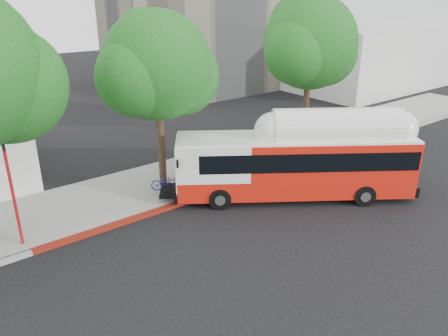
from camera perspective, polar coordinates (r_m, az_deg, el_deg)
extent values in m
plane|color=black|center=(18.48, 4.42, -8.02)|extent=(120.00, 120.00, 0.00)
cube|color=gray|center=(23.12, -6.37, -1.39)|extent=(60.00, 5.00, 0.15)
cube|color=gray|center=(21.13, -2.65, -3.64)|extent=(60.00, 0.30, 0.15)
cube|color=maroon|center=(19.76, -9.81, -5.90)|extent=(10.00, 0.32, 0.16)
sphere|color=#164D16|center=(18.04, -26.49, 9.70)|extent=(4.35, 4.35, 4.35)
cylinder|color=#2D2116|center=(21.31, -8.25, 4.05)|extent=(0.36, 0.36, 5.44)
sphere|color=#164D16|center=(20.52, -8.78, 13.10)|extent=(5.00, 5.00, 5.00)
sphere|color=#164D16|center=(21.49, -5.69, 11.82)|extent=(3.75, 3.75, 3.75)
cylinder|color=#2D2116|center=(27.24, 10.65, 8.26)|extent=(0.36, 0.36, 5.76)
sphere|color=#164D16|center=(26.62, 11.22, 15.79)|extent=(5.40, 5.40, 5.40)
sphere|color=#164D16|center=(27.95, 12.88, 14.46)|extent=(4.05, 4.05, 4.05)
cube|color=silver|center=(49.76, 18.54, 13.89)|extent=(20.00, 12.00, 6.00)
cube|color=red|center=(20.81, 9.18, 0.39)|extent=(10.38, 8.21, 2.65)
cube|color=black|center=(20.72, 10.51, 1.82)|extent=(9.51, 7.63, 0.87)
cube|color=white|center=(20.35, 9.42, 3.95)|extent=(10.34, 8.15, 0.09)
cube|color=white|center=(20.74, 14.42, 4.59)|extent=(5.85, 4.84, 0.50)
cube|color=black|center=(20.90, -7.33, -2.96)|extent=(1.54, 1.77, 0.05)
imported|color=navy|center=(20.72, -7.39, -1.85)|extent=(1.34, 1.60, 0.83)
cylinder|color=red|center=(18.07, -25.72, -3.81)|extent=(0.12, 0.12, 4.06)
cube|color=black|center=(17.33, -26.88, 2.55)|extent=(0.05, 0.41, 0.25)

